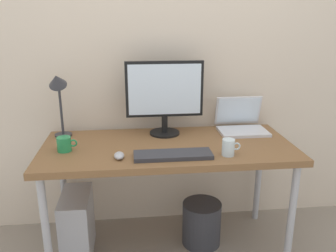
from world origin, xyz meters
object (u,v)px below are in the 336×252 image
Objects in this scene: desk at (168,154)px; glass_cup at (229,147)px; monitor at (165,94)px; coffee_mug at (64,144)px; wastebasket at (202,223)px; keyboard at (173,155)px; computer_tower at (77,224)px; desk_lamp at (58,90)px; laptop at (241,122)px; mouse at (119,156)px.

glass_cup reaches higher than desk.
monitor reaches higher than desk.
wastebasket is (0.84, 0.06, -0.63)m from coffee_mug.
computer_tower is at bearing 161.15° from keyboard.
coffee_mug is at bearing -77.22° from desk_lamp.
wastebasket is at bearing -38.55° from monitor.
glass_cup is at bearing -13.16° from computer_tower.
computer_tower is at bearing 166.84° from glass_cup.
laptop is at bearing 13.07° from coffee_mug.
mouse is (-0.30, 0.01, 0.01)m from keyboard.
wastebasket is (0.23, 0.02, -0.53)m from desk.
glass_cup reaches higher than coffee_mug.
monitor reaches higher than desk_lamp.
mouse is at bearing -24.63° from coffee_mug.
monitor reaches higher than coffee_mug.
monitor reaches higher than keyboard.
laptop is at bearing 26.56° from mouse.
keyboard is (-0.52, -0.42, -0.05)m from laptop.
mouse is (-0.30, -0.39, -0.26)m from monitor.
desk is at bearing -174.56° from wastebasket.
mouse reaches higher than desk.
mouse is at bearing -33.13° from computer_tower.
laptop reaches higher than glass_cup.
monitor is at bearing 21.85° from coffee_mug.
computer_tower is at bearing -178.83° from wastebasket.
coffee_mug is at bearing -166.93° from laptop.
desk_lamp is at bearing 133.63° from mouse.
desk_lamp is 3.77× the size of coffee_mug.
monitor is at bearing 53.02° from mouse.
laptop is (0.53, 0.22, 0.12)m from desk.
glass_cup is 0.68m from wastebasket.
coffee_mug is at bearing -176.18° from desk.
desk_lamp is at bearing 149.10° from keyboard.
desk is 13.14× the size of coffee_mug.
keyboard is at bearing -2.04° from mouse.
monitor is 1.14× the size of desk_lamp.
desk is at bearing 32.49° from mouse.
glass_cup reaches higher than mouse.
laptop is at bearing 22.97° from desk.
keyboard is at bearing -14.22° from coffee_mug.
coffee_mug is (0.06, -0.25, -0.27)m from desk_lamp.
laptop is (0.53, 0.02, -0.22)m from monitor.
computer_tower is (-0.59, -0.20, -0.80)m from monitor.
keyboard is (0.00, -0.40, -0.26)m from monitor.
mouse is 0.77× the size of coffee_mug.
laptop is at bearing 38.92° from keyboard.
coffee_mug is 1.10× the size of glass_cup.
computer_tower is (0.02, 0.05, -0.57)m from coffee_mug.
wastebasket is at bearing 21.70° from mouse.
desk is at bearing -0.52° from computer_tower.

